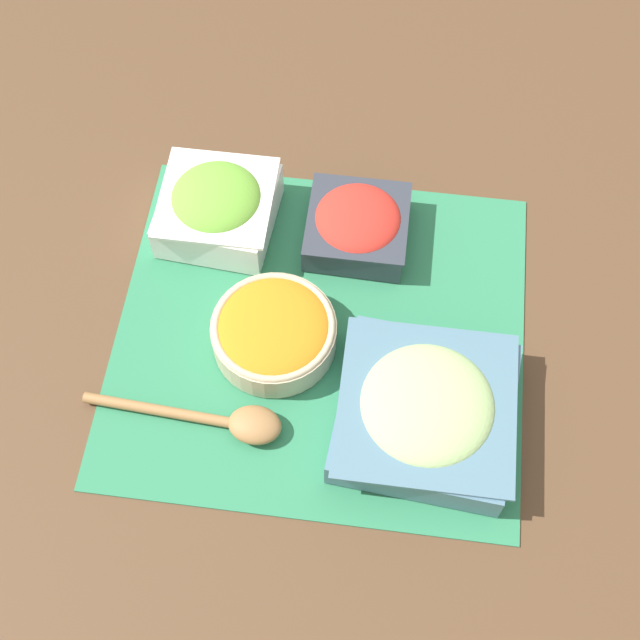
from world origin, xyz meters
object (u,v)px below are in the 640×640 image
(cucumber_bowl, at_px, (426,410))
(wooden_spoon, at_px, (228,421))
(lettuce_bowl, at_px, (218,206))
(tomato_bowl, at_px, (358,224))
(carrot_bowl, at_px, (274,331))

(cucumber_bowl, height_order, wooden_spoon, cucumber_bowl)
(lettuce_bowl, bearing_deg, tomato_bowl, -179.82)
(tomato_bowl, bearing_deg, cucumber_bowl, 112.93)
(carrot_bowl, bearing_deg, wooden_spoon, 71.98)
(carrot_bowl, distance_m, lettuce_bowl, 0.18)
(carrot_bowl, xyz_separation_m, tomato_bowl, (-0.08, -0.16, 0.00))
(cucumber_bowl, distance_m, wooden_spoon, 0.21)
(cucumber_bowl, relative_size, lettuce_bowl, 1.40)
(cucumber_bowl, bearing_deg, tomato_bowl, -67.07)
(wooden_spoon, bearing_deg, cucumber_bowl, -171.43)
(carrot_bowl, distance_m, tomato_bowl, 0.17)
(lettuce_bowl, bearing_deg, wooden_spoon, 102.31)
(cucumber_bowl, relative_size, wooden_spoon, 0.89)
(tomato_bowl, height_order, wooden_spoon, tomato_bowl)
(tomato_bowl, height_order, lettuce_bowl, lettuce_bowl)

